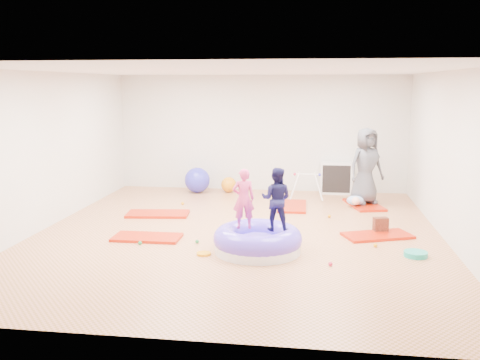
# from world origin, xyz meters

# --- Properties ---
(room) EXTENTS (7.01, 8.01, 2.81)m
(room) POSITION_xyz_m (0.00, 0.00, 1.40)
(room) COLOR tan
(room) RESTS_ON ground
(gym_mat_front_left) EXTENTS (1.14, 0.58, 0.05)m
(gym_mat_front_left) POSITION_xyz_m (-1.47, -0.53, 0.02)
(gym_mat_front_left) COLOR red
(gym_mat_front_left) RESTS_ON ground
(gym_mat_mid_left) EXTENTS (1.28, 0.74, 0.05)m
(gym_mat_mid_left) POSITION_xyz_m (-1.77, 1.11, 0.03)
(gym_mat_mid_left) COLOR red
(gym_mat_mid_left) RESTS_ON ground
(gym_mat_center_back) EXTENTS (0.60, 1.18, 0.05)m
(gym_mat_center_back) POSITION_xyz_m (0.86, 2.16, 0.02)
(gym_mat_center_back) COLOR red
(gym_mat_center_back) RESTS_ON ground
(gym_mat_right) EXTENTS (1.27, 0.95, 0.05)m
(gym_mat_right) POSITION_xyz_m (2.40, 0.13, 0.02)
(gym_mat_right) COLOR red
(gym_mat_right) RESTS_ON ground
(gym_mat_rear_right) EXTENTS (0.87, 1.28, 0.05)m
(gym_mat_rear_right) POSITION_xyz_m (2.38, 2.51, 0.02)
(gym_mat_rear_right) COLOR red
(gym_mat_rear_right) RESTS_ON ground
(inflatable_cushion) EXTENTS (1.39, 1.39, 0.44)m
(inflatable_cushion) POSITION_xyz_m (0.46, -0.98, 0.17)
(inflatable_cushion) COLOR white
(inflatable_cushion) RESTS_ON ground
(child_pink) EXTENTS (0.39, 0.30, 0.95)m
(child_pink) POSITION_xyz_m (0.23, -0.91, 0.88)
(child_pink) COLOR #DD3C78
(child_pink) RESTS_ON inflatable_cushion
(child_navy) EXTENTS (0.52, 0.43, 0.98)m
(child_navy) POSITION_xyz_m (0.74, -0.95, 0.89)
(child_navy) COLOR #13113B
(child_navy) RESTS_ON inflatable_cushion
(adult_caregiver) EXTENTS (0.95, 0.85, 1.63)m
(adult_caregiver) POSITION_xyz_m (2.39, 2.58, 0.86)
(adult_caregiver) COLOR #454750
(adult_caregiver) RESTS_ON gym_mat_rear_right
(infant) EXTENTS (0.36, 0.36, 0.21)m
(infant) POSITION_xyz_m (2.18, 2.31, 0.16)
(infant) COLOR #8CABE2
(infant) RESTS_ON gym_mat_rear_right
(ball_pit_balls) EXTENTS (3.88, 3.64, 0.06)m
(ball_pit_balls) POSITION_xyz_m (0.34, 0.28, 0.03)
(ball_pit_balls) COLOR #CA2247
(ball_pit_balls) RESTS_ON ground
(exercise_ball_blue) EXTENTS (0.61, 0.61, 0.61)m
(exercise_ball_blue) POSITION_xyz_m (-1.48, 3.44, 0.30)
(exercise_ball_blue) COLOR #302EC9
(exercise_ball_blue) RESTS_ON ground
(exercise_ball_orange) EXTENTS (0.37, 0.37, 0.37)m
(exercise_ball_orange) POSITION_xyz_m (-0.74, 3.58, 0.19)
(exercise_ball_orange) COLOR orange
(exercise_ball_orange) RESTS_ON ground
(infant_play_gym) EXTENTS (0.75, 0.71, 0.58)m
(infant_play_gym) POSITION_xyz_m (1.15, 3.11, 0.38)
(infant_play_gym) COLOR silver
(infant_play_gym) RESTS_ON ground
(cube_shelf) EXTENTS (0.76, 0.37, 0.76)m
(cube_shelf) POSITION_xyz_m (1.82, 3.79, 0.38)
(cube_shelf) COLOR silver
(cube_shelf) RESTS_ON ground
(balance_disc) EXTENTS (0.35, 0.35, 0.08)m
(balance_disc) POSITION_xyz_m (2.86, -0.88, 0.04)
(balance_disc) COLOR teal
(balance_disc) RESTS_ON ground
(backpack) EXTENTS (0.27, 0.20, 0.28)m
(backpack) POSITION_xyz_m (2.48, 0.37, 0.14)
(backpack) COLOR brown
(backpack) RESTS_ON ground
(yellow_toy) EXTENTS (0.22, 0.22, 0.03)m
(yellow_toy) POSITION_xyz_m (-0.34, -1.24, 0.02)
(yellow_toy) COLOR orange
(yellow_toy) RESTS_ON ground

